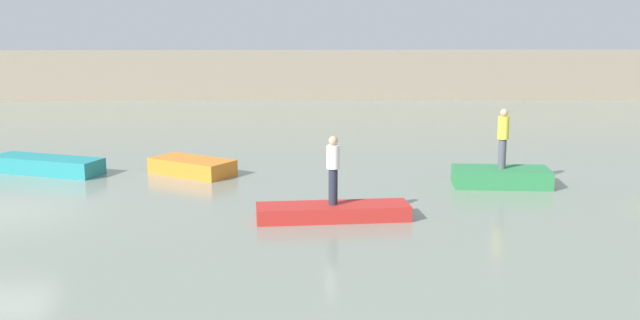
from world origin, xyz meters
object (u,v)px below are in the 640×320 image
(rowboat_green, at_px, (501,177))
(person_white_shirt, at_px, (333,167))
(person_yellow_shirt, at_px, (503,135))
(rowboat_teal, at_px, (47,165))
(rowboat_red, at_px, (333,212))
(rowboat_orange, at_px, (192,167))

(rowboat_green, relative_size, person_white_shirt, 1.63)
(person_yellow_shirt, bearing_deg, person_white_shirt, -145.48)
(rowboat_teal, bearing_deg, person_white_shirt, -12.14)
(rowboat_green, distance_m, person_white_shirt, 6.21)
(rowboat_red, relative_size, rowboat_green, 1.35)
(rowboat_red, height_order, person_yellow_shirt, person_yellow_shirt)
(rowboat_teal, height_order, rowboat_orange, rowboat_teal)
(rowboat_teal, relative_size, person_white_shirt, 2.16)
(rowboat_teal, xyz_separation_m, person_yellow_shirt, (13.77, -2.21, 1.23))
(rowboat_teal, height_order, rowboat_red, rowboat_teal)
(person_white_shirt, bearing_deg, rowboat_green, 34.52)
(rowboat_teal, height_order, person_white_shirt, person_white_shirt)
(person_yellow_shirt, bearing_deg, rowboat_green, 0.00)
(rowboat_green, bearing_deg, person_white_shirt, -140.09)
(rowboat_red, xyz_separation_m, person_yellow_shirt, (5.04, 3.47, 1.30))
(rowboat_red, bearing_deg, person_white_shirt, 85.61)
(person_yellow_shirt, bearing_deg, rowboat_teal, 170.88)
(rowboat_orange, distance_m, rowboat_green, 9.37)
(rowboat_teal, relative_size, rowboat_green, 1.32)
(rowboat_teal, relative_size, rowboat_red, 0.98)
(rowboat_teal, relative_size, person_yellow_shirt, 2.09)
(rowboat_orange, height_order, rowboat_red, rowboat_orange)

